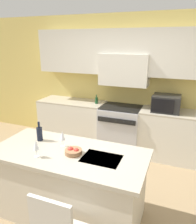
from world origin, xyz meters
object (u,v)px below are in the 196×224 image
(wine_glass_far, at_px, (62,136))
(oil_bottle_on_counter, at_px, (97,100))
(microwave, at_px, (166,103))
(wine_glass_near, at_px, (36,145))
(range_stove, at_px, (121,129))
(wine_bottle, at_px, (40,133))
(fruit_bowl, at_px, (73,151))

(wine_glass_far, distance_m, oil_bottle_on_counter, 1.92)
(microwave, bearing_deg, wine_glass_near, -118.54)
(range_stove, xyz_separation_m, wine_glass_near, (-0.38, -2.22, 0.59))
(range_stove, relative_size, wine_bottle, 3.58)
(wine_glass_far, bearing_deg, wine_glass_near, -113.11)
(microwave, relative_size, wine_glass_near, 2.36)
(oil_bottle_on_counter, bearing_deg, wine_bottle, -92.08)
(range_stove, distance_m, wine_glass_near, 2.33)
(microwave, height_order, wine_glass_far, microwave)
(wine_glass_far, relative_size, fruit_bowl, 1.04)
(wine_bottle, bearing_deg, microwave, 52.10)
(range_stove, distance_m, fruit_bowl, 2.06)
(fruit_bowl, xyz_separation_m, oil_bottle_on_counter, (-0.52, 2.02, 0.07))
(wine_glass_near, bearing_deg, fruit_bowl, 30.99)
(range_stove, bearing_deg, wine_bottle, -108.26)
(fruit_bowl, relative_size, oil_bottle_on_counter, 1.08)
(microwave, distance_m, fruit_bowl, 2.21)
(fruit_bowl, bearing_deg, wine_glass_near, -149.01)
(wine_glass_near, distance_m, oil_bottle_on_counter, 2.24)
(microwave, xyz_separation_m, fruit_bowl, (-0.86, -2.03, -0.14))
(range_stove, relative_size, oil_bottle_on_counter, 4.99)
(fruit_bowl, height_order, oil_bottle_on_counter, oil_bottle_on_counter)
(microwave, xyz_separation_m, wine_glass_near, (-1.22, -2.24, -0.03))
(wine_bottle, bearing_deg, wine_glass_near, -58.81)
(wine_glass_far, xyz_separation_m, fruit_bowl, (0.21, -0.12, -0.11))
(wine_glass_near, distance_m, wine_glass_far, 0.37)
(wine_glass_far, bearing_deg, oil_bottle_on_counter, 99.17)
(wine_glass_near, bearing_deg, oil_bottle_on_counter, 94.14)
(microwave, relative_size, wine_glass_far, 2.36)
(wine_glass_far, height_order, fruit_bowl, wine_glass_far)
(range_stove, relative_size, wine_glass_far, 4.45)
(wine_bottle, bearing_deg, fruit_bowl, -15.77)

